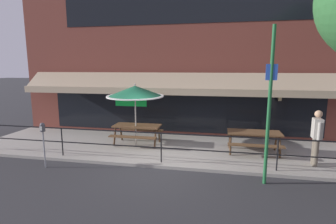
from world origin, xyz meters
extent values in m
plane|color=#2D2D30|center=(0.00, 0.00, 0.00)|extent=(120.00, 120.00, 0.00)
cube|color=#9E998E|center=(0.00, 2.00, 0.05)|extent=(15.00, 4.00, 0.10)
cube|color=brown|center=(0.00, 4.25, 3.89)|extent=(15.00, 0.50, 7.77)
cube|color=black|center=(0.00, 3.99, 5.60)|extent=(10.50, 0.02, 1.40)
cube|color=black|center=(0.00, 3.99, 1.35)|extent=(12.00, 0.02, 2.30)
cube|color=#19D84C|center=(-2.25, 3.97, 1.65)|extent=(1.50, 0.02, 0.70)
cube|color=tan|center=(0.00, 3.45, 2.50)|extent=(13.80, 0.92, 0.70)
cube|color=tan|center=(0.00, 2.94, 2.10)|extent=(13.80, 0.08, 0.28)
cube|color=black|center=(4.12, 3.86, 2.03)|extent=(0.04, 0.28, 0.04)
cube|color=black|center=(4.12, 3.72, 1.85)|extent=(0.18, 0.18, 0.28)
cube|color=beige|center=(4.12, 3.72, 1.85)|extent=(0.13, 0.19, 0.20)
cylinder|color=black|center=(-3.45, 0.30, 0.57)|extent=(0.04, 0.04, 0.95)
cylinder|color=black|center=(0.00, 0.30, 0.57)|extent=(0.04, 0.04, 0.95)
cylinder|color=black|center=(3.45, 0.30, 0.57)|extent=(0.04, 0.04, 0.95)
cube|color=black|center=(0.00, 0.30, 1.05)|extent=(13.80, 0.04, 0.04)
cube|color=black|center=(0.00, 0.30, 0.57)|extent=(13.80, 0.03, 0.03)
cube|color=brown|center=(-1.35, 2.06, 0.84)|extent=(1.80, 0.80, 0.05)
cube|color=brown|center=(-1.35, 1.48, 0.54)|extent=(1.80, 0.26, 0.04)
cube|color=brown|center=(-1.35, 2.64, 0.54)|extent=(1.80, 0.26, 0.04)
cylinder|color=#48311E|center=(-0.55, 1.74, 0.47)|extent=(0.07, 0.30, 0.73)
cylinder|color=#48311E|center=(-0.55, 2.37, 0.47)|extent=(0.07, 0.30, 0.73)
cylinder|color=#48311E|center=(-2.15, 1.74, 0.47)|extent=(0.07, 0.30, 0.73)
cylinder|color=#48311E|center=(-2.15, 2.37, 0.47)|extent=(0.07, 0.30, 0.73)
cube|color=brown|center=(2.97, 1.83, 0.84)|extent=(1.80, 0.80, 0.05)
cube|color=brown|center=(2.97, 1.25, 0.54)|extent=(1.80, 0.26, 0.04)
cube|color=brown|center=(2.97, 2.41, 0.54)|extent=(1.80, 0.26, 0.04)
cylinder|color=#48311E|center=(3.77, 1.51, 0.47)|extent=(0.07, 0.30, 0.73)
cylinder|color=#48311E|center=(3.77, 2.15, 0.47)|extent=(0.07, 0.30, 0.73)
cylinder|color=#48311E|center=(2.17, 1.51, 0.47)|extent=(0.07, 0.30, 0.73)
cylinder|color=#48311E|center=(2.17, 2.15, 0.47)|extent=(0.07, 0.30, 0.73)
cylinder|color=#B7B2A8|center=(-1.35, 1.90, 1.25)|extent=(0.04, 0.04, 2.30)
cone|color=#1E6B47|center=(-1.35, 1.90, 2.20)|extent=(2.10, 2.11, 0.44)
cylinder|color=white|center=(-1.35, 1.90, 2.01)|extent=(2.14, 2.14, 0.08)
sphere|color=#B7B2A8|center=(-1.35, 1.90, 2.44)|extent=(0.07, 0.07, 0.07)
cylinder|color=#665B4C|center=(4.66, 0.87, 0.53)|extent=(0.15, 0.15, 0.86)
cylinder|color=#665B4C|center=(4.67, 1.07, 0.53)|extent=(0.15, 0.15, 0.86)
cube|color=#B2ADA3|center=(4.67, 0.97, 1.26)|extent=(0.27, 0.42, 0.60)
cylinder|color=#B2ADA3|center=(4.64, 0.71, 1.23)|extent=(0.10, 0.10, 0.54)
cylinder|color=#B2ADA3|center=(4.69, 1.23, 1.23)|extent=(0.10, 0.10, 0.54)
sphere|color=tan|center=(4.67, 0.97, 1.70)|extent=(0.22, 0.22, 0.22)
cylinder|color=gray|center=(-3.49, -0.57, 0.57)|extent=(0.04, 0.04, 1.15)
cylinder|color=#4C4C51|center=(-3.49, -0.57, 1.25)|extent=(0.15, 0.15, 0.20)
sphere|color=#4C4C51|center=(-3.49, -0.57, 1.35)|extent=(0.14, 0.14, 0.14)
cube|color=silver|center=(-3.49, -0.65, 1.26)|extent=(0.08, 0.01, 0.13)
cylinder|color=#1E6033|center=(3.00, -0.45, 2.05)|extent=(0.09, 0.09, 4.11)
cube|color=blue|center=(3.00, -0.47, 2.96)|extent=(0.28, 0.02, 0.40)
camera|label=1|loc=(1.75, -7.43, 3.08)|focal=28.00mm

